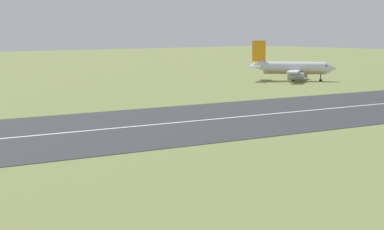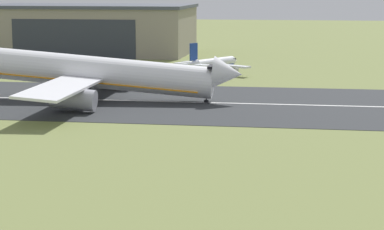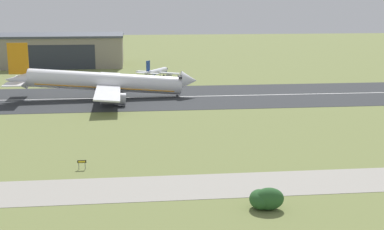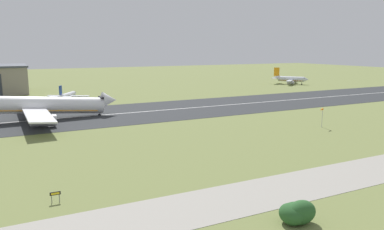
{
  "view_description": "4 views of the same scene",
  "coord_description": "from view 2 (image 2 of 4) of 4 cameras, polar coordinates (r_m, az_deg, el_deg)",
  "views": [
    {
      "loc": [
        -42.17,
        6.69,
        15.1
      ],
      "look_at": [
        8.93,
        67.57,
        6.93
      ],
      "focal_mm": 85.0,
      "sensor_mm": 36.0,
      "label": 1
    },
    {
      "loc": [
        10.81,
        -12.27,
        19.68
      ],
      "look_at": [
        -2.92,
        74.44,
        4.42
      ],
      "focal_mm": 70.0,
      "sensor_mm": 36.0,
      "label": 2
    },
    {
      "loc": [
        -20.48,
        -49.46,
        28.88
      ],
      "look_at": [
        -7.06,
        66.66,
        3.88
      ],
      "focal_mm": 50.0,
      "sensor_mm": 36.0,
      "label": 3
    },
    {
      "loc": [
        -34.95,
        -14.5,
        22.79
      ],
      "look_at": [
        4.86,
        64.14,
        6.88
      ],
      "focal_mm": 35.0,
      "sensor_mm": 36.0,
      "label": 4
    }
  ],
  "objects": [
    {
      "name": "ground_plane",
      "position": [
        71.76,
        -0.01,
        -6.06
      ],
      "size": [
        732.06,
        732.06,
        0.0
      ],
      "primitive_type": "plane",
      "color": "olive"
    },
    {
      "name": "airplane_parked_west",
      "position": [
        167.51,
        1.67,
        3.94
      ],
      "size": [
        16.9,
        17.68,
        7.4
      ],
      "color": "silver",
      "rests_on": "ground_plane"
    },
    {
      "name": "airplane_landing",
      "position": [
        130.82,
        -8.52,
        3.27
      ],
      "size": [
        57.43,
        54.37,
        17.0
      ],
      "color": "white",
      "rests_on": "ground_plane"
    },
    {
      "name": "runway_centreline",
      "position": [
        126.05,
        3.97,
        0.89
      ],
      "size": [
        442.86,
        0.7,
        0.01
      ],
      "primitive_type": "cube",
      "color": "silver",
      "rests_on": "runway_strip"
    },
    {
      "name": "runway_strip",
      "position": [
        126.06,
        3.97,
        0.87
      ],
      "size": [
        492.06,
        41.95,
        0.06
      ],
      "primitive_type": "cube",
      "color": "#2B2D30",
      "rests_on": "ground_plane"
    },
    {
      "name": "hangar_building",
      "position": [
        221.74,
        -7.76,
        6.52
      ],
      "size": [
        58.93,
        33.33,
        14.14
      ],
      "color": "gray",
      "rests_on": "ground_plane"
    }
  ]
}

